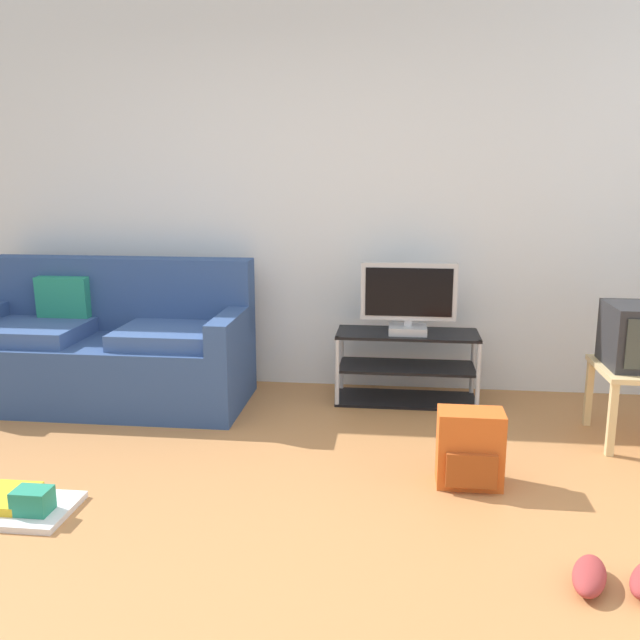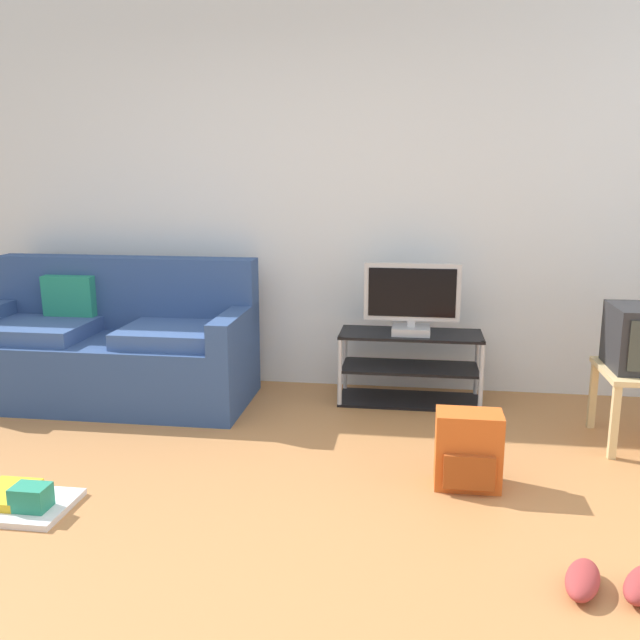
{
  "view_description": "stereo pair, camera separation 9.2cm",
  "coord_description": "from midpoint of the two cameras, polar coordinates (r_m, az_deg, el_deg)",
  "views": [
    {
      "loc": [
        0.82,
        -2.34,
        1.51
      ],
      "look_at": [
        0.4,
        1.24,
        0.73
      ],
      "focal_mm": 38.15,
      "sensor_mm": 36.0,
      "label": 1
    },
    {
      "loc": [
        0.91,
        -2.33,
        1.51
      ],
      "look_at": [
        0.4,
        1.24,
        0.73
      ],
      "focal_mm": 38.15,
      "sensor_mm": 36.0,
      "label": 2
    }
  ],
  "objects": [
    {
      "name": "wall_back",
      "position": [
        4.87,
        -3.64,
        10.29
      ],
      "size": [
        9.0,
        0.1,
        2.7
      ],
      "primitive_type": "cube",
      "color": "silver",
      "rests_on": "ground_plane"
    },
    {
      "name": "tv_stand",
      "position": [
        4.6,
        6.71,
        -3.93
      ],
      "size": [
        0.94,
        0.38,
        0.48
      ],
      "color": "black",
      "rests_on": "ground_plane"
    },
    {
      "name": "backpack",
      "position": [
        3.46,
        11.71,
        -10.54
      ],
      "size": [
        0.32,
        0.27,
        0.38
      ],
      "rotation": [
        0.0,
        0.0,
        -0.28
      ],
      "color": "#CC561E",
      "rests_on": "ground_plane"
    },
    {
      "name": "couch",
      "position": [
        4.79,
        -17.81,
        -2.38
      ],
      "size": [
        1.85,
        0.82,
        0.94
      ],
      "color": "navy",
      "rests_on": "ground_plane"
    },
    {
      "name": "sneakers_pair",
      "position": [
        2.89,
        22.92,
        -19.29
      ],
      "size": [
        0.44,
        0.3,
        0.09
      ],
      "color": "#993333",
      "rests_on": "ground_plane"
    },
    {
      "name": "flat_tv",
      "position": [
        4.47,
        6.85,
        1.76
      ],
      "size": [
        0.62,
        0.22,
        0.47
      ],
      "color": "#B2B2B7",
      "rests_on": "tv_stand"
    },
    {
      "name": "ground_plane",
      "position": [
        2.92,
        -12.3,
        -19.49
      ],
      "size": [
        9.0,
        9.8,
        0.02
      ],
      "primitive_type": "cube",
      "color": "#B27542"
    },
    {
      "name": "floor_tray",
      "position": [
        3.49,
        -24.57,
        -13.9
      ],
      "size": [
        0.46,
        0.36,
        0.14
      ],
      "color": "silver",
      "rests_on": "ground_plane"
    }
  ]
}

